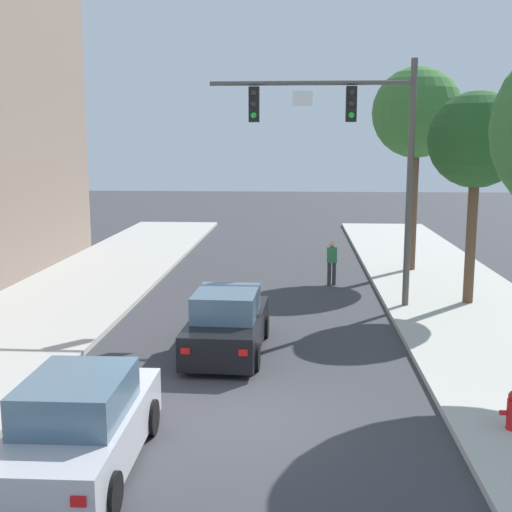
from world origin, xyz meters
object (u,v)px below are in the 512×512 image
object	(u,v)px
traffic_signal_mast	(354,138)
street_tree_third	(417,114)
car_following_silver	(81,427)
street_tree_second	(476,141)
pedestrian_crossing_road	(332,261)
car_lead_black	(227,324)

from	to	relation	value
traffic_signal_mast	street_tree_third	bearing A→B (deg)	64.21
traffic_signal_mast	street_tree_third	xyz separation A→B (m)	(2.91, 6.02, 0.98)
car_following_silver	street_tree_second	bearing A→B (deg)	51.74
pedestrian_crossing_road	street_tree_second	xyz separation A→B (m)	(4.19, -3.00, 4.31)
car_lead_black	pedestrian_crossing_road	distance (m)	8.62
car_following_silver	pedestrian_crossing_road	world-z (taller)	pedestrian_crossing_road
traffic_signal_mast	street_tree_third	distance (m)	6.76
car_lead_black	street_tree_second	world-z (taller)	street_tree_second
car_following_silver	pedestrian_crossing_road	distance (m)	14.94
pedestrian_crossing_road	car_lead_black	bearing A→B (deg)	-110.24
car_following_silver	street_tree_second	distance (m)	14.96
traffic_signal_mast	car_lead_black	size ratio (longest dim) A/B	1.75
traffic_signal_mast	street_tree_second	distance (m)	3.81
car_lead_black	street_tree_second	xyz separation A→B (m)	(7.17, 5.09, 4.50)
car_following_silver	street_tree_third	world-z (taller)	street_tree_third
pedestrian_crossing_road	street_tree_third	world-z (taller)	street_tree_third
traffic_signal_mast	car_lead_black	distance (m)	7.34
car_lead_black	street_tree_second	bearing A→B (deg)	35.36
street_tree_second	traffic_signal_mast	bearing A→B (deg)	-172.79
car_following_silver	pedestrian_crossing_road	xyz separation A→B (m)	(4.65, 14.20, 0.19)
car_following_silver	street_tree_second	size ratio (longest dim) A/B	0.64
car_lead_black	car_following_silver	bearing A→B (deg)	-105.27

